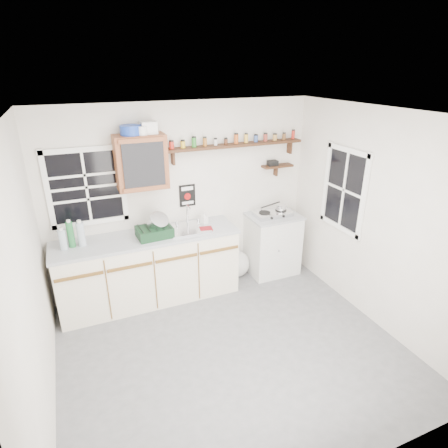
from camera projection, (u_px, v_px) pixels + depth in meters
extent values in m
cube|color=#565759|center=(231.00, 349.00, 4.15)|extent=(3.60, 3.20, 0.02)
cube|color=silver|center=(233.00, 114.00, 3.17)|extent=(3.60, 3.20, 0.02)
cube|color=beige|center=(27.00, 286.00, 3.01)|extent=(0.02, 3.20, 2.50)
cube|color=beige|center=(375.00, 220.00, 4.31)|extent=(0.02, 3.20, 2.50)
cube|color=beige|center=(183.00, 198.00, 5.02)|extent=(3.60, 0.02, 2.50)
cube|color=beige|center=(338.00, 355.00, 2.29)|extent=(3.60, 0.02, 2.50)
cube|color=beige|center=(150.00, 269.00, 4.87)|extent=(2.27, 0.60, 0.88)
cube|color=#A3A6AB|center=(147.00, 237.00, 4.69)|extent=(2.31, 0.62, 0.04)
cube|color=brown|center=(79.00, 277.00, 4.20)|extent=(0.53, 0.02, 0.03)
cube|color=brown|center=(130.00, 267.00, 4.40)|extent=(0.53, 0.02, 0.03)
cube|color=brown|center=(177.00, 258.00, 4.60)|extent=(0.53, 0.02, 0.03)
cube|color=brown|center=(219.00, 250.00, 4.81)|extent=(0.53, 0.02, 0.03)
cube|color=silver|center=(272.00, 244.00, 5.55)|extent=(0.70, 0.55, 0.88)
cube|color=#A3A6AB|center=(274.00, 216.00, 5.37)|extent=(0.73, 0.57, 0.03)
cube|color=silver|center=(188.00, 229.00, 4.87)|extent=(0.52, 0.44, 0.03)
cylinder|color=silver|center=(187.00, 215.00, 4.97)|extent=(0.02, 0.02, 0.28)
cylinder|color=silver|center=(188.00, 207.00, 4.87)|extent=(0.02, 0.14, 0.02)
cube|color=#632E18|center=(141.00, 162.00, 4.47)|extent=(0.60, 0.30, 0.65)
cube|color=black|center=(144.00, 165.00, 4.33)|extent=(0.48, 0.02, 0.52)
cylinder|color=#193BA8|center=(131.00, 130.00, 4.29)|extent=(0.24, 0.24, 0.11)
cube|color=white|center=(149.00, 128.00, 4.36)|extent=(0.18, 0.15, 0.14)
cylinder|color=white|center=(142.00, 130.00, 4.29)|extent=(0.12, 0.12, 0.10)
cube|color=#321C0E|center=(236.00, 145.00, 4.94)|extent=(1.91, 0.18, 0.04)
cube|color=#321C0E|center=(173.00, 158.00, 4.70)|extent=(0.03, 0.10, 0.18)
cube|color=#321C0E|center=(289.00, 147.00, 5.32)|extent=(0.03, 0.10, 0.18)
cylinder|color=red|center=(172.00, 145.00, 4.60)|extent=(0.06, 0.06, 0.09)
cylinder|color=black|center=(171.00, 141.00, 4.58)|extent=(0.05, 0.05, 0.02)
cylinder|color=gold|center=(183.00, 145.00, 4.65)|extent=(0.06, 0.06, 0.08)
cylinder|color=black|center=(183.00, 141.00, 4.63)|extent=(0.05, 0.05, 0.02)
cylinder|color=#267226|center=(194.00, 142.00, 4.70)|extent=(0.06, 0.06, 0.12)
cylinder|color=black|center=(194.00, 137.00, 4.67)|extent=(0.05, 0.05, 0.02)
cylinder|color=#99591E|center=(205.00, 142.00, 4.75)|extent=(0.05, 0.05, 0.10)
cylinder|color=black|center=(205.00, 137.00, 4.73)|extent=(0.05, 0.05, 0.02)
cylinder|color=silver|center=(216.00, 142.00, 4.81)|extent=(0.05, 0.05, 0.08)
cylinder|color=black|center=(216.00, 139.00, 4.79)|extent=(0.04, 0.04, 0.02)
cylinder|color=#4C2614|center=(226.00, 142.00, 4.86)|extent=(0.05, 0.05, 0.07)
cylinder|color=black|center=(226.00, 138.00, 4.85)|extent=(0.04, 0.04, 0.02)
cylinder|color=#B24C19|center=(236.00, 139.00, 4.91)|extent=(0.06, 0.06, 0.12)
cylinder|color=black|center=(236.00, 134.00, 4.88)|extent=(0.05, 0.05, 0.02)
cylinder|color=gold|center=(246.00, 139.00, 4.96)|extent=(0.05, 0.05, 0.11)
cylinder|color=black|center=(246.00, 134.00, 4.94)|extent=(0.04, 0.04, 0.02)
cylinder|color=#334C8C|center=(256.00, 139.00, 5.02)|extent=(0.05, 0.05, 0.09)
cylinder|color=black|center=(256.00, 135.00, 5.00)|extent=(0.05, 0.05, 0.02)
cylinder|color=maroon|center=(265.00, 138.00, 5.07)|extent=(0.06, 0.06, 0.10)
cylinder|color=black|center=(266.00, 133.00, 5.05)|extent=(0.05, 0.05, 0.02)
cylinder|color=#BF8C3F|center=(275.00, 137.00, 5.12)|extent=(0.06, 0.06, 0.08)
cylinder|color=black|center=(275.00, 134.00, 5.10)|extent=(0.05, 0.05, 0.02)
cylinder|color=brown|center=(284.00, 137.00, 5.17)|extent=(0.05, 0.05, 0.08)
cylinder|color=black|center=(284.00, 133.00, 5.15)|extent=(0.04, 0.04, 0.02)
cylinder|color=red|center=(293.00, 135.00, 5.22)|extent=(0.04, 0.04, 0.11)
cylinder|color=black|center=(293.00, 130.00, 5.19)|extent=(0.04, 0.04, 0.02)
cube|color=#321C0E|center=(277.00, 166.00, 5.32)|extent=(0.45, 0.15, 0.03)
cube|color=#321C0E|center=(276.00, 171.00, 5.38)|extent=(0.03, 0.08, 0.14)
cube|color=black|center=(273.00, 163.00, 5.27)|extent=(0.14, 0.10, 0.07)
cube|color=black|center=(187.00, 196.00, 5.01)|extent=(0.22, 0.01, 0.30)
cube|color=white|center=(187.00, 189.00, 4.97)|extent=(0.16, 0.00, 0.05)
cylinder|color=#A50C0C|center=(188.00, 196.00, 5.01)|extent=(0.09, 0.01, 0.09)
cube|color=white|center=(188.00, 203.00, 5.04)|extent=(0.16, 0.00, 0.04)
cube|color=black|center=(86.00, 187.00, 4.46)|extent=(0.85, 0.02, 0.90)
cube|color=white|center=(86.00, 187.00, 4.46)|extent=(0.93, 0.03, 0.98)
cube|color=black|center=(344.00, 190.00, 4.69)|extent=(0.02, 0.70, 1.00)
cube|color=white|center=(344.00, 190.00, 4.69)|extent=(0.03, 0.78, 1.08)
cylinder|color=#A7B7C4|center=(63.00, 240.00, 4.30)|extent=(0.09, 0.09, 0.24)
cylinder|color=white|center=(61.00, 229.00, 4.24)|extent=(0.05, 0.05, 0.03)
cylinder|color=#246D35|center=(71.00, 235.00, 4.35)|extent=(0.08, 0.08, 0.31)
cylinder|color=white|center=(68.00, 221.00, 4.28)|extent=(0.04, 0.04, 0.03)
cylinder|color=#A7B7C4|center=(81.00, 234.00, 4.37)|extent=(0.09, 0.09, 0.29)
cylinder|color=white|center=(79.00, 222.00, 4.31)|extent=(0.05, 0.05, 0.03)
cube|color=black|center=(154.00, 232.00, 4.64)|extent=(0.44, 0.34, 0.13)
cylinder|color=silver|center=(158.00, 222.00, 4.61)|extent=(0.32, 0.34, 0.25)
imported|color=white|center=(204.00, 218.00, 5.00)|extent=(0.10, 0.10, 0.17)
cube|color=maroon|center=(206.00, 229.00, 4.85)|extent=(0.18, 0.16, 0.02)
cube|color=silver|center=(273.00, 214.00, 5.32)|extent=(0.53, 0.29, 0.07)
cylinder|color=black|center=(265.00, 213.00, 5.26)|extent=(0.16, 0.16, 0.01)
cylinder|color=black|center=(281.00, 210.00, 5.35)|extent=(0.16, 0.16, 0.01)
cylinder|color=silver|center=(281.00, 207.00, 5.34)|extent=(0.14, 0.14, 0.09)
cylinder|color=black|center=(270.00, 205.00, 5.33)|extent=(0.22, 0.19, 0.14)
ellipsoid|color=silver|center=(237.00, 264.00, 5.52)|extent=(0.40, 0.36, 0.42)
cone|color=silver|center=(238.00, 252.00, 5.45)|extent=(0.11, 0.11, 0.11)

